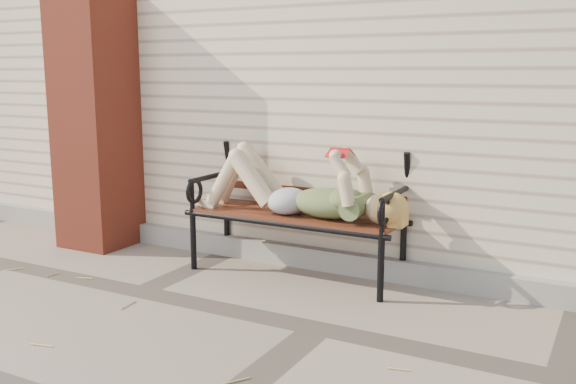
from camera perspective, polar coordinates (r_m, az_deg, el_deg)
The scene contains 7 objects.
ground at distance 3.57m, azimuth 2.68°, elevation -12.02°, with size 80.00×80.00×0.00m, color gray.
house_wall at distance 6.14m, azimuth 15.23°, elevation 11.46°, with size 8.00×4.00×3.00m, color beige.
foundation_strip at distance 4.39m, azimuth 8.20°, elevation -6.69°, with size 8.00×0.10×0.15m, color gray.
brick_pillar at distance 5.27m, azimuth -16.72°, elevation 6.13°, with size 0.50×0.50×2.00m, color maroon.
garden_bench at distance 4.38m, azimuth 1.21°, elevation 0.10°, with size 1.58×0.63×1.02m.
reading_woman at distance 4.26m, azimuth 0.61°, elevation 0.27°, with size 1.49×0.34×0.47m.
straw_scatter at distance 3.54m, azimuth -8.84°, elevation -12.24°, with size 2.99×1.50×0.01m.
Camera 1 is at (1.41, -2.98, 1.38)m, focal length 40.00 mm.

